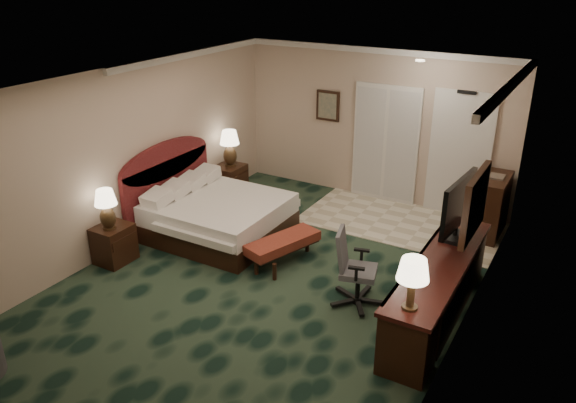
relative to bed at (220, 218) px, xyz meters
The scene contains 23 objects.
floor 1.80m from the bed, 35.54° to the right, with size 5.00×7.50×0.00m, color black.
ceiling 2.98m from the bed, 35.54° to the right, with size 5.00×7.50×0.00m, color white.
wall_back 3.25m from the bed, 62.04° to the left, with size 5.00×0.00×2.70m, color #C1A894.
wall_left 1.81m from the bed, 135.71° to the right, with size 0.00×7.50×2.70m, color #C1A894.
wall_right 4.21m from the bed, 14.65° to the right, with size 0.00×7.50×2.70m, color #C1A894.
crown_molding 2.94m from the bed, 35.54° to the right, with size 5.00×7.50×0.10m, color silver, non-canonical shape.
tile_patch 3.01m from the bed, 38.58° to the left, with size 3.20×1.70×0.01m, color #B4AC8F.
headboard 1.07m from the bed, behind, with size 0.12×2.00×1.40m, color #500F11, non-canonical shape.
entry_door 4.09m from the bed, 41.94° to the left, with size 1.02×0.06×2.18m, color silver.
closet_doors 3.26m from the bed, 57.71° to the left, with size 1.20×0.06×2.10m, color #BCBCBC.
wall_art 3.03m from the bed, 78.54° to the left, with size 0.45×0.06×0.55m, color #4F5E55.
wall_mirror 4.12m from the bed, ahead, with size 0.05×0.95×0.75m, color white.
bed is the anchor object (origin of this frame).
nightstand_near 1.66m from the bed, 119.34° to the right, with size 0.45×0.51×0.56m, color black.
nightstand_far 1.61m from the bed, 119.71° to the left, with size 0.48×0.54×0.59m, color black.
lamp_near 1.79m from the bed, 118.01° to the right, with size 0.31×0.31×0.59m, color black, non-canonical shape.
lamp_far 1.74m from the bed, 118.88° to the left, with size 0.35×0.35×0.66m, color black, non-canonical shape.
bed_bench 1.34m from the bed, 11.25° to the right, with size 0.40×1.15×0.39m, color maroon.
desk 3.67m from the bed, ahead, with size 0.58×2.71×0.78m, color black.
tv 3.71m from the bed, ahead, with size 0.09×1.04×0.81m, color black.
desk_lamp 4.04m from the bed, 24.19° to the right, with size 0.33×0.33×0.58m, color black, non-canonical shape.
desk_chair 2.77m from the bed, 14.49° to the right, with size 0.58×0.55×1.00m, color #454750, non-canonical shape.
minibar 4.24m from the bed, 30.80° to the left, with size 0.51×0.92×0.97m, color black.
Camera 1 is at (3.51, -5.38, 4.04)m, focal length 35.00 mm.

